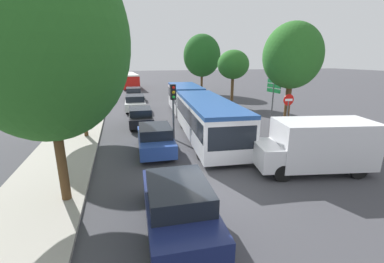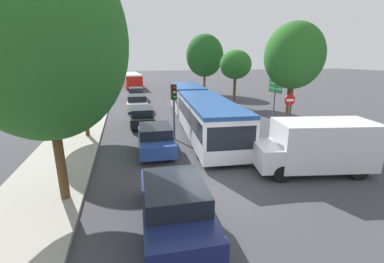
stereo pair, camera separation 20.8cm
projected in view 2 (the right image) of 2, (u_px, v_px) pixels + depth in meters
The scene contains 18 objects.
ground_plane at pixel (215, 193), 9.66m from camera, with size 200.00×200.00×0.00m, color #3D3D42.
kerb_strip_left at pixel (93, 108), 25.81m from camera, with size 3.20×48.00×0.14m, color #9E998E.
articulated_bus at pixel (197, 106), 19.03m from camera, with size 4.00×16.92×2.49m.
city_bus_rear at pixel (132, 79), 44.21m from camera, with size 3.05×11.20×2.39m.
queued_car_navy at pixel (175, 204), 7.51m from camera, with size 2.05×4.44×1.51m.
queued_car_blue at pixel (155, 138), 13.78m from camera, with size 1.96×4.26×1.45m.
queued_car_black at pixel (142, 117), 19.08m from camera, with size 1.85×4.01×1.37m.
queued_car_white at pixel (137, 103), 24.69m from camera, with size 2.04×4.42×1.51m.
queued_car_graphite at pixel (136, 93), 31.14m from camera, with size 2.01×4.37×1.49m.
white_van at pixel (317, 145), 11.12m from camera, with size 5.28×2.86×2.31m.
traffic_light at pixel (174, 100), 15.35m from camera, with size 0.34×0.37×3.40m.
no_entry_sign at pixel (289, 110), 15.52m from camera, with size 0.70×0.08×2.82m.
direction_sign_post at pixel (275, 91), 18.54m from camera, with size 0.25×1.40×3.60m.
tree_left_near at pixel (42, 40), 7.64m from camera, with size 5.07×5.07×8.51m.
tree_left_mid at pixel (79, 67), 15.17m from camera, with size 4.58×4.58×6.83m.
tree_right_near at pixel (294, 58), 15.86m from camera, with size 3.64×3.64×7.07m.
tree_right_mid at pixel (236, 65), 26.22m from camera, with size 3.21×3.21×5.73m.
tree_right_far at pixel (205, 56), 35.36m from camera, with size 5.11×5.11×8.09m.
Camera 2 is at (-3.02, -8.16, 4.89)m, focal length 24.00 mm.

